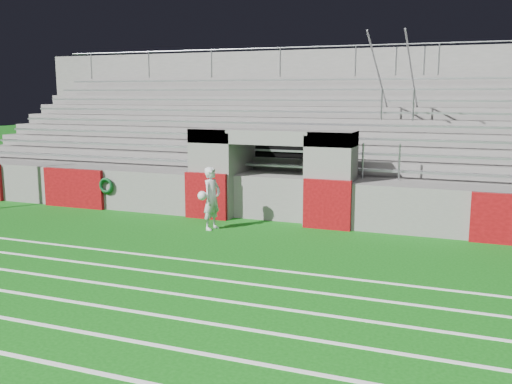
% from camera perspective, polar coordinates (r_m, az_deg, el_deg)
% --- Properties ---
extents(ground, '(90.00, 90.00, 0.00)m').
position_cam_1_polar(ground, '(13.40, -3.59, -5.81)').
color(ground, '#0D520E').
rests_on(ground, ground).
extents(field_markings, '(28.00, 8.09, 0.01)m').
position_cam_1_polar(field_markings, '(9.35, -16.83, -13.28)').
color(field_markings, white).
rests_on(field_markings, ground).
extents(stadium_structure, '(26.00, 8.48, 5.42)m').
position_cam_1_polar(stadium_structure, '(20.53, 5.70, 3.85)').
color(stadium_structure, '#615F5C').
rests_on(stadium_structure, ground).
extents(goalkeeper_with_ball, '(0.52, 0.75, 1.69)m').
position_cam_1_polar(goalkeeper_with_ball, '(15.26, -4.46, -0.63)').
color(goalkeeper_with_ball, silver).
rests_on(goalkeeper_with_ball, ground).
extents(hose_coil, '(0.49, 0.14, 0.54)m').
position_cam_1_polar(hose_coil, '(18.32, -14.74, 0.58)').
color(hose_coil, '#0E460E').
rests_on(hose_coil, ground).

